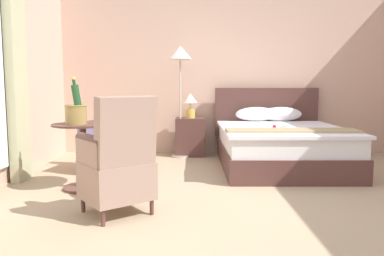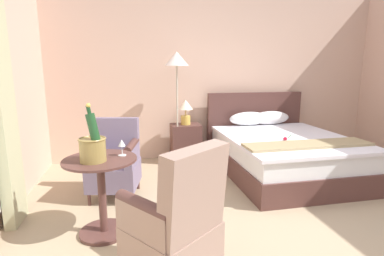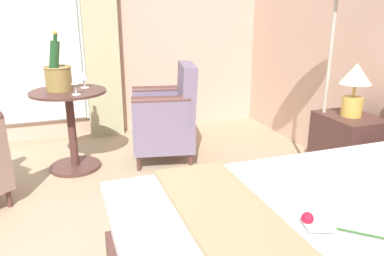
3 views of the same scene
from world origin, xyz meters
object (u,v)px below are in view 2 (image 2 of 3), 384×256
Objects in this scene: champagne_bucket at (93,146)px; armchair_facing_bed at (176,228)px; floor_lamp_brass at (177,70)px; wine_glass_near_edge at (92,144)px; wine_glass_near_bucket at (122,144)px; armchair_by_window at (115,162)px; nightstand at (186,143)px; bed at (281,151)px; side_table_round at (102,192)px; bedside_lamp at (186,109)px.

champagne_bucket is 1.03m from armchair_facing_bed.
wine_glass_near_edge is (-1.05, -1.70, -0.64)m from floor_lamp_brass.
floor_lamp_brass is at bearing 61.83° from champagne_bucket.
wine_glass_near_bucket is 0.16× the size of armchair_by_window.
champagne_bucket is 1.01m from armchair_by_window.
wine_glass_near_bucket is at bearing -116.34° from nightstand.
wine_glass_near_bucket reaches higher than nightstand.
floor_lamp_brass is 2.06m from wine_glass_near_bucket.
floor_lamp_brass is 2.25m from champagne_bucket.
armchair_by_window reaches higher than wine_glass_near_bucket.
floor_lamp_brass reaches higher than armchair_by_window.
wine_glass_near_edge is (-1.20, -1.82, 0.50)m from nightstand.
champagne_bucket is at bearing -82.30° from wine_glass_near_edge.
armchair_facing_bed is at bearing -52.49° from champagne_bucket.
champagne_bucket reaches higher than wine_glass_near_edge.
armchair_facing_bed is (-0.44, -2.67, -1.00)m from floor_lamp_brass.
champagne_bucket is 0.27m from wine_glass_near_bucket.
bed is 2.31m from armchair_by_window.
side_table_round is at bearing -162.83° from wine_glass_near_bucket.
side_table_round is 0.45m from champagne_bucket.
champagne_bucket is (-1.18, -2.03, -0.00)m from bedside_lamp.
floor_lamp_brass is at bearing -141.59° from nightstand.
bedside_lamp is 0.80× the size of champagne_bucket.
wine_glass_near_edge is 1.20m from armchair_facing_bed.
champagne_bucket reaches higher than bedside_lamp.
bed is at bearing 7.81° from armchair_by_window.
wine_glass_near_edge is at bearing 161.57° from wine_glass_near_bucket.
armchair_facing_bed is (0.35, -0.88, -0.36)m from wine_glass_near_bucket.
armchair_by_window is at bearing 105.36° from armchair_facing_bed.
nightstand is at bearing 38.41° from floor_lamp_brass.
wine_glass_near_edge is at bearing -102.21° from armchair_by_window.
armchair_by_window is (-0.11, 0.78, -0.40)m from wine_glass_near_bucket.
bed reaches higher than nightstand.
nightstand is at bearing 77.91° from armchair_facing_bed.
bed reaches higher than armchair_by_window.
bedside_lamp reaches higher than side_table_round.
armchair_by_window is (-2.28, -0.31, 0.09)m from bed.
bedside_lamp is 2.88m from armchair_facing_bed.
bed is 3.44× the size of nightstand.
armchair_by_window is (-0.90, -1.00, -1.04)m from floor_lamp_brass.
nightstand is 0.67× the size of armchair_by_window.
armchair_by_window is at bearing -131.97° from floor_lamp_brass.
floor_lamp_brass is 1.70m from armchair_by_window.
champagne_bucket is 3.32× the size of wine_glass_near_bucket.
bed is 1.47m from nightstand.
bedside_lamp is 0.44× the size of armchair_by_window.
champagne_bucket is at bearing -153.07° from bed.
wine_glass_near_bucket is at bearing -116.34° from bedside_lamp.
side_table_round is at bearing -119.97° from nightstand.
floor_lamp_brass reaches higher than bed.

